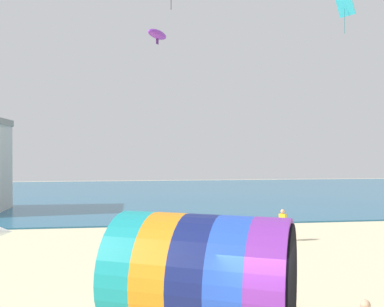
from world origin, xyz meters
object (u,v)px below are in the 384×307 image
(beach_flag, at_px, (2,237))
(kite_cyan_diamond, at_px, (345,4))
(giant_inflatable_tube, at_px, (203,277))
(bystander_near_water, at_px, (283,225))
(kite_purple_parafoil, at_px, (157,34))

(beach_flag, bearing_deg, kite_cyan_diamond, 40.78)
(giant_inflatable_tube, distance_m, bystander_near_water, 12.58)
(kite_cyan_diamond, height_order, beach_flag, kite_cyan_diamond)
(kite_purple_parafoil, distance_m, kite_cyan_diamond, 14.73)
(bystander_near_water, xyz_separation_m, beach_flag, (-11.10, -10.34, 1.72))
(kite_cyan_diamond, relative_size, bystander_near_water, 1.55)
(kite_purple_parafoil, xyz_separation_m, bystander_near_water, (6.78, 3.02, -9.02))
(giant_inflatable_tube, relative_size, bystander_near_water, 3.15)
(beach_flag, bearing_deg, giant_inflatable_tube, -7.76)
(kite_purple_parafoil, relative_size, bystander_near_water, 0.77)
(kite_cyan_diamond, bearing_deg, beach_flag, -139.22)
(giant_inflatable_tube, bearing_deg, beach_flag, 172.24)
(bystander_near_water, relative_size, beach_flag, 0.58)
(bystander_near_water, bearing_deg, kite_cyan_diamond, 35.90)
(bystander_near_water, bearing_deg, kite_purple_parafoil, -156.00)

